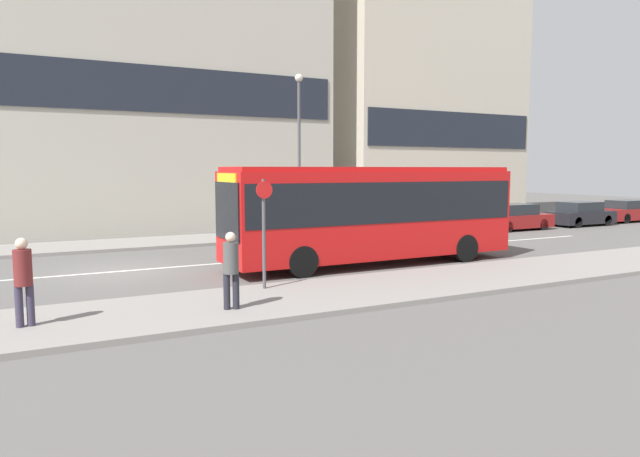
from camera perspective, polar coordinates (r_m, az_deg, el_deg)
The scene contains 14 objects.
ground_plane at distance 19.15m, azimuth -19.49°, elevation -4.07°, with size 120.00×120.00×0.00m, color #595654.
sidewalk_near at distance 13.10m, azimuth -15.65°, elevation -8.21°, with size 44.00×3.50×0.13m.
sidewalk_far at distance 25.28m, azimuth -21.47°, elevation -1.63°, with size 44.00×3.50×0.13m.
lane_centerline at distance 19.15m, azimuth -19.49°, elevation -4.06°, with size 41.80×0.16×0.01m.
apartment_block_right_tower at distance 39.42m, azimuth 11.11°, elevation 16.21°, with size 13.10×4.56×20.64m.
city_bus at distance 19.32m, azimuth 5.20°, elevation 1.99°, with size 10.19×2.47×3.29m.
parked_car_0 at distance 28.97m, azimuth 12.02°, elevation 0.70°, with size 4.22×1.84×1.34m.
parked_car_1 at distance 31.97m, azimuth 18.83°, elevation 1.02°, with size 4.10×1.75×1.39m.
parked_car_2 at distance 35.81m, azimuth 24.62°, elevation 1.29°, with size 4.00×1.70×1.37m.
parked_car_3 at distance 39.89m, azimuth 28.45°, elevation 1.51°, with size 4.23×1.69×1.33m.
pedestrian_near_stop at distance 12.59m, azimuth -27.55°, elevation -4.25°, with size 0.35×0.34×1.77m.
pedestrian_down_pavement at distance 12.71m, azimuth -8.89°, elevation -3.67°, with size 0.34×0.34×1.72m.
bus_stop_sign at distance 14.73m, azimuth -5.63°, elevation 0.31°, with size 0.44×0.12×2.83m.
street_lamp at distance 26.61m, azimuth -2.11°, elevation 8.95°, with size 0.36×0.36×7.42m.
Camera 1 is at (-2.52, -18.71, 3.22)m, focal length 32.00 mm.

